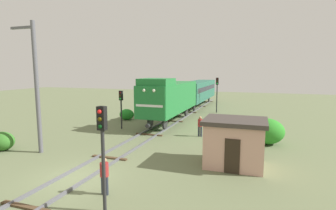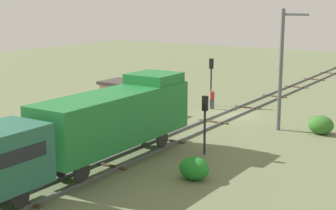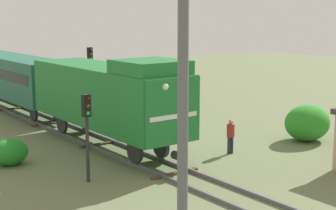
{
  "view_description": "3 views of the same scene",
  "coord_description": "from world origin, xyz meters",
  "px_view_note": "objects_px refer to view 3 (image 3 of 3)",
  "views": [
    {
      "loc": [
        8.68,
        -10.62,
        5.51
      ],
      "look_at": [
        0.71,
        12.34,
        2.26
      ],
      "focal_mm": 28.0,
      "sensor_mm": 36.0,
      "label": 1
    },
    {
      "loc": [
        -17.77,
        37.27,
        9.24
      ],
      "look_at": [
        -0.37,
        10.2,
        2.61
      ],
      "focal_mm": 55.0,
      "sensor_mm": 36.0,
      "label": 2
    },
    {
      "loc": [
        -12.91,
        -7.18,
        6.79
      ],
      "look_at": [
        0.66,
        10.8,
        2.75
      ],
      "focal_mm": 55.0,
      "sensor_mm": 36.0,
      "label": 3
    }
  ],
  "objects_px": {
    "worker_by_signal": "(231,134)",
    "traffic_signal_mid": "(87,121)",
    "catenary_mast": "(181,104)",
    "passenger_car_leading": "(12,74)",
    "traffic_signal_far": "(90,68)",
    "locomotive": "(108,94)"
  },
  "relations": [
    {
      "from": "traffic_signal_far",
      "to": "catenary_mast",
      "type": "bearing_deg",
      "value": -112.73
    },
    {
      "from": "passenger_car_leading",
      "to": "traffic_signal_mid",
      "type": "xyz_separation_m",
      "value": [
        -3.4,
        -17.41,
        0.01
      ]
    },
    {
      "from": "traffic_signal_far",
      "to": "catenary_mast",
      "type": "distance_m",
      "value": 22.45
    },
    {
      "from": "passenger_car_leading",
      "to": "traffic_signal_far",
      "type": "height_order",
      "value": "traffic_signal_far"
    },
    {
      "from": "traffic_signal_far",
      "to": "traffic_signal_mid",
      "type": "bearing_deg",
      "value": -119.17
    },
    {
      "from": "passenger_car_leading",
      "to": "traffic_signal_mid",
      "type": "relative_size",
      "value": 3.88
    },
    {
      "from": "locomotive",
      "to": "worker_by_signal",
      "type": "relative_size",
      "value": 6.82
    },
    {
      "from": "worker_by_signal",
      "to": "traffic_signal_mid",
      "type": "bearing_deg",
      "value": 5.68
    },
    {
      "from": "worker_by_signal",
      "to": "traffic_signal_far",
      "type": "bearing_deg",
      "value": -78.84
    },
    {
      "from": "traffic_signal_mid",
      "to": "catenary_mast",
      "type": "distance_m",
      "value": 8.54
    },
    {
      "from": "worker_by_signal",
      "to": "passenger_car_leading",
      "type": "bearing_deg",
      "value": -68.22
    },
    {
      "from": "locomotive",
      "to": "worker_by_signal",
      "type": "bearing_deg",
      "value": -46.67
    },
    {
      "from": "locomotive",
      "to": "worker_by_signal",
      "type": "xyz_separation_m",
      "value": [
        4.2,
        -4.45,
        -1.78
      ]
    },
    {
      "from": "locomotive",
      "to": "passenger_car_leading",
      "type": "bearing_deg",
      "value": 90.0
    },
    {
      "from": "traffic_signal_mid",
      "to": "catenary_mast",
      "type": "bearing_deg",
      "value": -101.53
    },
    {
      "from": "traffic_signal_mid",
      "to": "worker_by_signal",
      "type": "xyz_separation_m",
      "value": [
        7.6,
        -0.37,
        -1.53
      ]
    },
    {
      "from": "traffic_signal_mid",
      "to": "worker_by_signal",
      "type": "bearing_deg",
      "value": -2.82
    },
    {
      "from": "passenger_car_leading",
      "to": "traffic_signal_far",
      "type": "relative_size",
      "value": 3.09
    },
    {
      "from": "passenger_car_leading",
      "to": "catenary_mast",
      "type": "xyz_separation_m",
      "value": [
        -5.06,
        -25.54,
        2.03
      ]
    },
    {
      "from": "locomotive",
      "to": "worker_by_signal",
      "type": "height_order",
      "value": "locomotive"
    },
    {
      "from": "passenger_car_leading",
      "to": "catenary_mast",
      "type": "height_order",
      "value": "catenary_mast"
    },
    {
      "from": "traffic_signal_mid",
      "to": "traffic_signal_far",
      "type": "distance_m",
      "value": 14.37
    }
  ]
}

